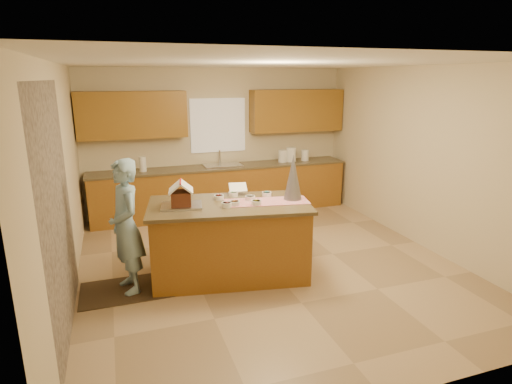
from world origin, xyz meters
TOP-DOWN VIEW (x-y plane):
  - floor at (0.00, 0.00)m, footprint 5.50×5.50m
  - ceiling at (0.00, 0.00)m, footprint 5.50×5.50m
  - wall_back at (0.00, 2.75)m, footprint 5.50×5.50m
  - wall_front at (0.00, -2.75)m, footprint 5.50×5.50m
  - wall_left at (-2.50, 0.00)m, footprint 5.50×5.50m
  - wall_right at (2.50, 0.00)m, footprint 5.50×5.50m
  - stone_accent at (-2.48, -0.80)m, footprint 0.00×2.50m
  - window_curtain at (0.00, 2.72)m, footprint 1.05×0.03m
  - back_counter_base at (0.00, 2.45)m, footprint 4.80×0.60m
  - back_counter_top at (0.00, 2.45)m, footprint 4.85×0.63m
  - upper_cabinet_left at (-1.55, 2.57)m, footprint 1.85×0.35m
  - upper_cabinet_right at (1.55, 2.57)m, footprint 1.85×0.35m
  - sink at (0.00, 2.45)m, footprint 0.70×0.45m
  - faucet at (0.00, 2.63)m, footprint 0.03×0.03m
  - island_base at (-0.59, -0.17)m, footprint 2.07×1.28m
  - island_top at (-0.59, -0.17)m, footprint 2.17×1.38m
  - table_runner at (-0.11, -0.25)m, footprint 1.12×0.57m
  - baking_tray at (-1.18, -0.12)m, footprint 0.55×0.44m
  - cookbook at (-0.36, 0.21)m, footprint 0.26×0.22m
  - tinsel_tree at (0.25, -0.26)m, footprint 0.27×0.27m
  - rug at (-1.90, -0.16)m, footprint 1.10×0.72m
  - boy at (-1.85, -0.16)m, footprint 0.52×0.67m
  - canister_a at (1.22, 2.45)m, footprint 0.17×0.17m
  - canister_b at (1.40, 2.45)m, footprint 0.19×0.19m
  - canister_c at (1.70, 2.45)m, footprint 0.15×0.15m
  - paper_towel at (-1.44, 2.45)m, footprint 0.12×0.12m
  - gingerbread_house at (-1.18, -0.12)m, footprint 0.34×0.35m
  - candy_bowls at (-0.41, -0.13)m, footprint 0.77×0.61m

SIDE VIEW (x-z plane):
  - floor at x=0.00m, z-range 0.00..0.00m
  - rug at x=-1.90m, z-range 0.00..0.01m
  - back_counter_base at x=0.00m, z-range 0.00..0.88m
  - island_base at x=-0.59m, z-range 0.00..0.94m
  - boy at x=-1.85m, z-range 0.01..1.63m
  - sink at x=0.00m, z-range 0.83..0.95m
  - back_counter_top at x=0.00m, z-range 0.88..0.92m
  - island_top at x=-0.59m, z-range 0.94..0.99m
  - table_runner at x=-0.11m, z-range 0.99..0.99m
  - baking_tray at x=-1.18m, z-range 0.99..1.01m
  - candy_bowls at x=-0.41m, z-range 0.99..1.05m
  - canister_c at x=1.70m, z-range 0.92..1.14m
  - canister_a at x=1.22m, z-range 0.92..1.16m
  - paper_towel at x=-1.44m, z-range 0.92..1.18m
  - faucet at x=0.00m, z-range 0.92..1.20m
  - canister_b at x=1.40m, z-range 0.92..1.20m
  - cookbook at x=-0.36m, z-range 1.03..1.13m
  - gingerbread_house at x=-1.18m, z-range 0.98..1.28m
  - stone_accent at x=-2.48m, z-range 0.00..2.50m
  - tinsel_tree at x=0.25m, z-range 0.99..1.58m
  - wall_back at x=0.00m, z-range 1.35..1.35m
  - wall_front at x=0.00m, z-range 1.35..1.35m
  - wall_left at x=-2.50m, z-range 1.35..1.35m
  - wall_right at x=2.50m, z-range 1.35..1.35m
  - window_curtain at x=0.00m, z-range 1.15..2.15m
  - upper_cabinet_left at x=-1.55m, z-range 1.50..2.30m
  - upper_cabinet_right at x=1.55m, z-range 1.50..2.30m
  - ceiling at x=0.00m, z-range 2.70..2.70m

